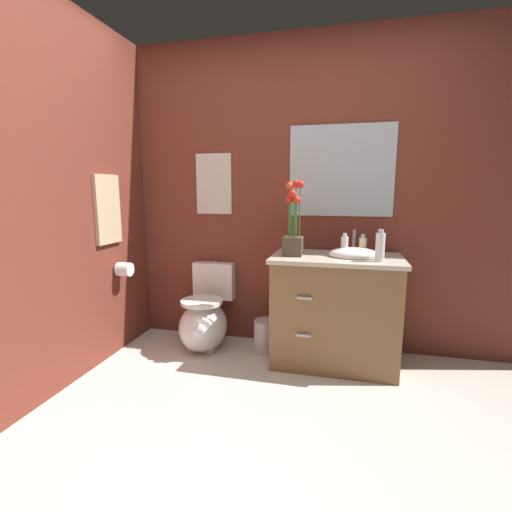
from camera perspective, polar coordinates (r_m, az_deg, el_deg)
ground_plane at (r=2.04m, az=-3.23°, el=-29.62°), size 8.73×8.73×0.00m
wall_back at (r=3.06m, az=8.84°, el=9.01°), size 4.08×0.05×2.50m
wall_left at (r=2.66m, az=-29.23°, el=7.72°), size 0.05×4.27×2.50m
toilet at (r=3.15m, az=-7.82°, el=-9.65°), size 0.38×0.59×0.69m
vanity_cabinet at (r=2.86m, az=12.11°, el=-7.97°), size 0.94×0.56×1.01m
flower_vase at (r=2.72m, az=5.76°, el=4.35°), size 0.14×0.14×0.55m
soap_bottle at (r=2.76m, az=13.48°, el=1.53°), size 0.05×0.05×0.17m
lotion_bottle at (r=2.80m, az=16.13°, el=1.44°), size 0.05×0.05×0.16m
hand_wash_bottle at (r=2.62m, az=18.59°, el=1.37°), size 0.06×0.06×0.22m
trash_bin at (r=3.07m, az=1.40°, el=-12.21°), size 0.18×0.18×0.27m
wall_poster at (r=3.21m, az=-6.52°, el=10.97°), size 0.31×0.01×0.50m
wall_mirror at (r=3.02m, az=12.97°, el=12.67°), size 0.80×0.01×0.70m
hanging_towel at (r=3.04m, az=-21.91°, el=6.68°), size 0.03×0.28×0.52m
toilet_paper_roll at (r=3.13m, az=-19.63°, el=-1.93°), size 0.11×0.11×0.11m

